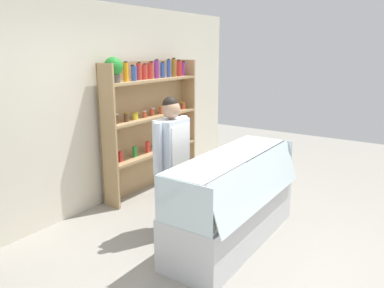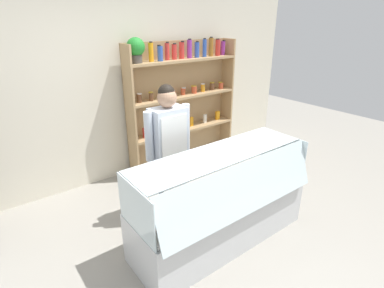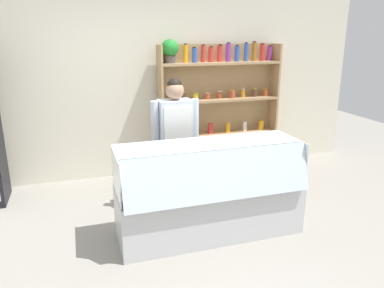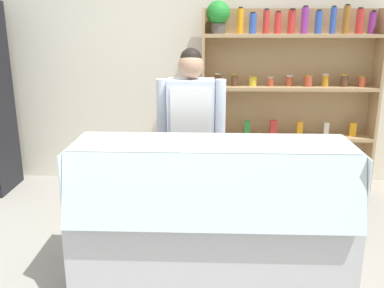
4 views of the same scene
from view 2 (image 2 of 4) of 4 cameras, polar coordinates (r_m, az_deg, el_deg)
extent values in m
plane|color=gray|center=(3.37, 1.90, -18.67)|extent=(12.00, 12.00, 0.00)
cube|color=silver|center=(4.39, -15.18, 10.44)|extent=(6.80, 0.10, 2.70)
cube|color=tan|center=(4.85, -2.52, 7.67)|extent=(1.87, 0.02, 1.93)
cube|color=tan|center=(4.29, -11.57, 5.20)|extent=(0.03, 0.28, 1.93)
cube|color=tan|center=(5.31, 6.61, 8.87)|extent=(0.03, 0.28, 1.93)
cube|color=tan|center=(4.86, -1.50, 2.92)|extent=(1.81, 0.28, 0.04)
cube|color=tan|center=(4.70, -1.56, 9.14)|extent=(1.81, 0.28, 0.04)
cube|color=tan|center=(4.60, -1.64, 15.70)|extent=(1.81, 0.28, 0.04)
cylinder|color=#4C4742|center=(4.20, -10.52, 15.63)|extent=(0.15, 0.15, 0.10)
sphere|color=#23892D|center=(4.18, -10.68, 17.74)|extent=(0.24, 0.24, 0.24)
cylinder|color=orange|center=(4.30, -7.81, 16.92)|extent=(0.07, 0.07, 0.25)
cylinder|color=black|center=(4.29, -7.87, 18.68)|extent=(0.04, 0.04, 0.02)
cylinder|color=#3356B2|center=(4.34, -6.09, 16.73)|extent=(0.08, 0.08, 0.20)
cylinder|color=black|center=(4.35, -6.32, 18.17)|extent=(0.05, 0.05, 0.02)
cylinder|color=red|center=(4.45, -4.76, 17.13)|extent=(0.06, 0.06, 0.23)
cylinder|color=black|center=(4.43, -4.72, 18.73)|extent=(0.04, 0.04, 0.02)
cylinder|color=red|center=(4.52, -3.41, 17.11)|extent=(0.07, 0.07, 0.21)
cylinder|color=black|center=(4.49, -3.34, 18.53)|extent=(0.05, 0.05, 0.02)
cylinder|color=red|center=(4.60, -1.98, 17.39)|extent=(0.08, 0.08, 0.23)
cylinder|color=black|center=(4.57, -1.80, 18.93)|extent=(0.05, 0.05, 0.02)
cylinder|color=purple|center=(4.66, -0.50, 17.64)|extent=(0.07, 0.07, 0.26)
cylinder|color=black|center=(4.65, -0.44, 19.34)|extent=(0.05, 0.05, 0.02)
cylinder|color=#3356B2|center=(4.75, 0.94, 17.49)|extent=(0.07, 0.07, 0.22)
cylinder|color=black|center=(4.74, 1.00, 18.93)|extent=(0.05, 0.05, 0.02)
cylinder|color=#3356B2|center=(4.83, 2.41, 17.79)|extent=(0.06, 0.06, 0.26)
cylinder|color=black|center=(4.82, 2.45, 19.42)|extent=(0.04, 0.04, 0.02)
cylinder|color=#9E6623|center=(4.92, 3.64, 17.94)|extent=(0.07, 0.07, 0.27)
cylinder|color=black|center=(4.91, 3.72, 19.63)|extent=(0.04, 0.04, 0.02)
cylinder|color=red|center=(5.00, 4.94, 17.81)|extent=(0.08, 0.08, 0.24)
cylinder|color=black|center=(5.00, 4.93, 19.30)|extent=(0.05, 0.05, 0.02)
cylinder|color=purple|center=(5.11, 5.90, 17.72)|extent=(0.07, 0.07, 0.22)
cylinder|color=black|center=(5.09, 6.12, 19.00)|extent=(0.05, 0.05, 0.02)
cylinder|color=brown|center=(4.30, -10.02, 8.58)|extent=(0.07, 0.07, 0.12)
cylinder|color=silver|center=(4.28, -10.02, 9.41)|extent=(0.07, 0.07, 0.01)
cylinder|color=brown|center=(4.37, -7.79, 8.90)|extent=(0.07, 0.07, 0.11)
cylinder|color=gold|center=(4.36, -7.89, 9.73)|extent=(0.07, 0.07, 0.01)
cylinder|color=yellow|center=(4.49, -5.70, 9.20)|extent=(0.09, 0.09, 0.09)
cylinder|color=gold|center=(4.47, -5.65, 9.81)|extent=(0.09, 0.09, 0.01)
cylinder|color=#BF4C2D|center=(4.57, -3.60, 9.50)|extent=(0.06, 0.06, 0.08)
cylinder|color=silver|center=(4.57, -3.64, 10.10)|extent=(0.07, 0.07, 0.01)
cylinder|color=#BF4C2D|center=(4.70, -1.70, 10.00)|extent=(0.07, 0.07, 0.10)
cylinder|color=silver|center=(4.67, -1.58, 10.65)|extent=(0.07, 0.07, 0.01)
cylinder|color=#BF4C2D|center=(4.79, 0.41, 10.29)|extent=(0.08, 0.08, 0.11)
cylinder|color=gold|center=(4.79, 0.34, 11.01)|extent=(0.08, 0.08, 0.01)
cylinder|color=orange|center=(4.91, 2.07, 10.64)|extent=(0.07, 0.07, 0.12)
cylinder|color=silver|center=(4.90, 2.07, 11.39)|extent=(0.07, 0.07, 0.01)
cylinder|color=brown|center=(5.03, 3.84, 10.89)|extent=(0.08, 0.08, 0.12)
cylinder|color=gold|center=(5.02, 3.84, 11.60)|extent=(0.08, 0.08, 0.01)
cylinder|color=#BF4C2D|center=(5.14, 5.55, 11.00)|extent=(0.08, 0.08, 0.10)
cylinder|color=gold|center=(5.14, 5.42, 11.64)|extent=(0.08, 0.08, 0.01)
cube|color=red|center=(4.47, -9.00, 2.11)|extent=(0.05, 0.04, 0.15)
cube|color=#2D8C38|center=(4.60, -5.87, 2.93)|extent=(0.06, 0.04, 0.16)
cube|color=red|center=(4.75, -2.92, 3.72)|extent=(0.08, 0.05, 0.17)
cube|color=orange|center=(4.91, -0.14, 4.30)|extent=(0.06, 0.04, 0.15)
cube|color=silver|center=(5.08, 2.46, 4.89)|extent=(0.05, 0.04, 0.15)
cube|color=orange|center=(5.26, 4.88, 5.46)|extent=(0.07, 0.04, 0.15)
cube|color=silver|center=(3.30, 5.37, -13.70)|extent=(1.94, 0.66, 0.55)
cube|color=white|center=(3.13, 5.57, -9.36)|extent=(1.88, 0.60, 0.03)
cube|color=silver|center=(2.84, 10.00, -8.41)|extent=(1.90, 0.16, 0.47)
cube|color=silver|center=(2.96, 5.23, -1.88)|extent=(1.90, 0.50, 0.01)
cube|color=silver|center=(2.56, -10.70, -12.29)|extent=(0.01, 0.62, 0.45)
cube|color=silver|center=(3.69, 16.77, -1.47)|extent=(0.01, 0.62, 0.45)
cube|color=beige|center=(2.79, -7.44, -13.03)|extent=(0.17, 0.14, 0.04)
cube|color=white|center=(2.65, -5.20, -15.02)|extent=(0.05, 0.03, 0.02)
cube|color=tan|center=(2.92, -2.21, -10.93)|extent=(0.16, 0.14, 0.05)
cube|color=white|center=(2.79, 0.20, -12.76)|extent=(0.05, 0.03, 0.02)
cube|color=tan|center=(3.07, 2.48, -9.04)|extent=(0.16, 0.12, 0.05)
cube|color=white|center=(2.95, 4.97, -10.64)|extent=(0.05, 0.03, 0.02)
cube|color=tan|center=(3.25, 6.64, -7.29)|extent=(0.16, 0.14, 0.05)
cube|color=white|center=(3.13, 9.16, -8.69)|extent=(0.05, 0.03, 0.02)
cube|color=tan|center=(3.44, 10.33, -5.68)|extent=(0.16, 0.14, 0.05)
cube|color=white|center=(3.33, 12.82, -6.93)|extent=(0.05, 0.03, 0.02)
cube|color=tan|center=(3.65, 13.59, -4.18)|extent=(0.17, 0.14, 0.06)
cube|color=white|center=(3.55, 16.04, -5.35)|extent=(0.05, 0.03, 0.02)
cylinder|color=#A35B4C|center=(2.63, -6.07, -14.48)|extent=(0.17, 0.13, 0.12)
cylinder|color=#A35B4C|center=(2.72, -2.04, -12.68)|extent=(0.19, 0.15, 0.14)
cylinder|color=tan|center=(2.83, 1.67, -11.06)|extent=(0.21, 0.16, 0.14)
cylinder|color=white|center=(3.33, 12.78, -5.15)|extent=(0.07, 0.07, 0.23)
cylinder|color=white|center=(3.41, 13.85, -4.91)|extent=(0.07, 0.07, 0.20)
cylinder|color=#383D51|center=(3.58, -5.37, -8.63)|extent=(0.13, 0.13, 0.74)
cylinder|color=#383D51|center=(3.66, -3.11, -7.82)|extent=(0.13, 0.13, 0.74)
cube|color=silver|center=(3.32, -4.56, 1.82)|extent=(0.39, 0.24, 0.61)
cube|color=white|center=(3.36, -3.22, -4.00)|extent=(0.32, 0.01, 1.14)
cylinder|color=silver|center=(3.20, -8.22, 1.38)|extent=(0.09, 0.09, 0.55)
cylinder|color=silver|center=(3.44, -1.18, 3.18)|extent=(0.09, 0.09, 0.55)
sphere|color=tan|center=(3.20, -4.79, 8.79)|extent=(0.21, 0.21, 0.21)
sphere|color=black|center=(3.19, -4.92, 9.73)|extent=(0.18, 0.18, 0.18)
camera|label=1|loc=(1.62, -118.03, -15.54)|focal=35.00mm
camera|label=3|loc=(1.60, 119.07, -16.53)|focal=35.00mm
camera|label=4|loc=(2.05, 74.83, -6.51)|focal=40.00mm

